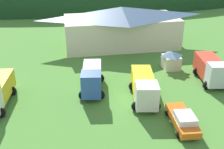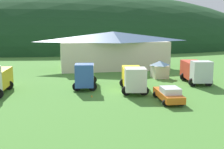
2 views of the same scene
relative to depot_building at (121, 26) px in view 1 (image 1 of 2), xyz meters
The scene contains 8 objects.
ground_plane 18.99m from the depot_building, 97.46° to the right, with size 200.00×200.00×0.00m, color #477F33.
depot_building is the anchor object (origin of this frame).
play_shed_cream 12.32m from the depot_building, 65.11° to the right, with size 2.44×2.59×2.65m.
box_truck_blue 17.11m from the depot_building, 113.72° to the right, with size 3.60×7.37×3.36m.
flatbed_truck_yellow 18.93m from the depot_building, 93.69° to the right, with size 3.89×7.84×3.20m.
tow_truck_silver 18.06m from the depot_building, 61.23° to the right, with size 3.87×6.98×3.36m.
service_pickup_orange 24.58m from the depot_building, 87.28° to the right, with size 2.63×5.48×1.66m.
traffic_cone_near_pickup 22.21m from the depot_building, 107.57° to the right, with size 0.36×0.36×0.48m, color orange.
Camera 1 is at (-7.05, -26.22, 16.26)m, focal length 43.19 mm.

